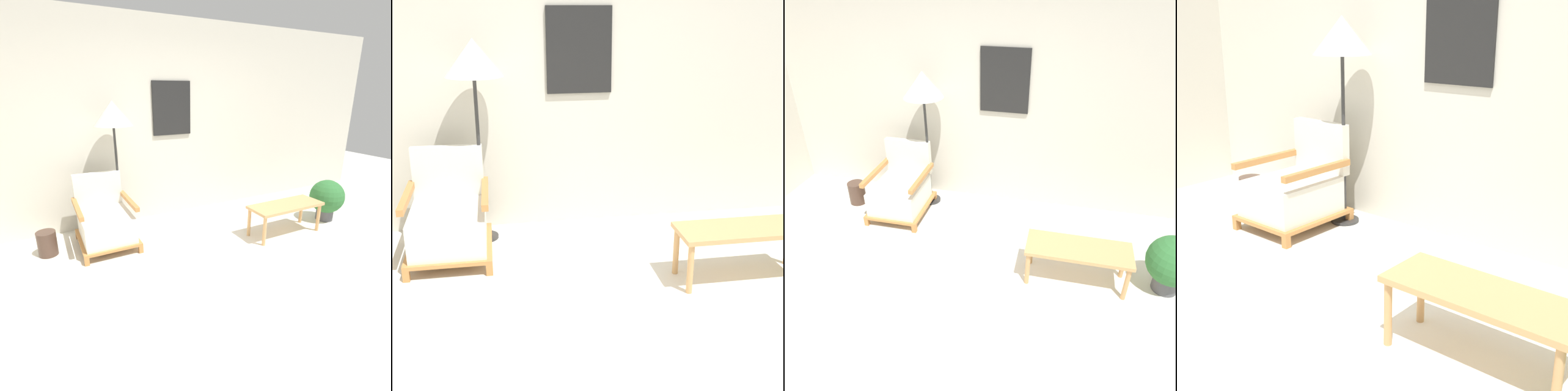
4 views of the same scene
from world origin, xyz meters
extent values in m
plane|color=silver|center=(0.00, 0.00, 0.00)|extent=(14.00, 14.00, 0.00)
cube|color=beige|center=(0.00, 2.32, 1.35)|extent=(8.00, 0.06, 2.70)
cube|color=black|center=(0.19, 2.27, 1.55)|extent=(0.56, 0.02, 0.72)
cube|color=#B2753D|center=(-1.26, 1.31, 0.05)|extent=(0.05, 0.05, 0.09)
cube|color=#B2753D|center=(-0.66, 1.31, 0.05)|extent=(0.05, 0.05, 0.09)
cube|color=#B2753D|center=(-1.26, 2.03, 0.05)|extent=(0.05, 0.05, 0.09)
cube|color=#B2753D|center=(-0.66, 2.03, 0.05)|extent=(0.05, 0.05, 0.09)
cube|color=#B2753D|center=(-0.96, 1.67, 0.11)|extent=(0.65, 0.76, 0.03)
cube|color=silver|center=(-0.96, 1.65, 0.26)|extent=(0.57, 0.66, 0.29)
cube|color=silver|center=(-0.96, 2.01, 0.62)|extent=(0.57, 0.08, 0.42)
cube|color=#B2753D|center=(-1.25, 1.67, 0.53)|extent=(0.05, 0.70, 0.05)
cube|color=#B2753D|center=(-0.66, 1.67, 0.53)|extent=(0.05, 0.70, 0.05)
cylinder|color=#2D2D2D|center=(-0.69, 2.01, 0.01)|extent=(0.24, 0.24, 0.03)
cylinder|color=#2D2D2D|center=(-0.69, 2.01, 0.70)|extent=(0.03, 0.03, 1.36)
cone|color=silver|center=(-0.69, 2.01, 1.53)|extent=(0.46, 0.46, 0.29)
cube|color=tan|center=(1.17, 0.94, 0.39)|extent=(0.98, 0.38, 0.04)
cylinder|color=tan|center=(0.72, 0.79, 0.19)|extent=(0.04, 0.04, 0.37)
cylinder|color=tan|center=(1.62, 0.79, 0.19)|extent=(0.04, 0.04, 0.37)
cylinder|color=tan|center=(0.72, 1.09, 0.19)|extent=(0.04, 0.04, 0.37)
cylinder|color=tan|center=(1.62, 1.09, 0.19)|extent=(0.04, 0.04, 0.37)
cylinder|color=#473328|center=(-1.61, 1.75, 0.14)|extent=(0.21, 0.21, 0.28)
cylinder|color=#4C4C51|center=(2.02, 1.01, 0.07)|extent=(0.24, 0.24, 0.15)
sphere|color=#2D6B33|center=(2.02, 1.01, 0.35)|extent=(0.48, 0.48, 0.48)
camera|label=1|loc=(-1.54, -1.77, 1.78)|focal=28.00mm
camera|label=2|loc=(-0.57, -2.42, 1.91)|focal=50.00mm
camera|label=3|loc=(0.91, -1.98, 2.70)|focal=35.00mm
camera|label=4|loc=(2.25, -1.19, 1.65)|focal=50.00mm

